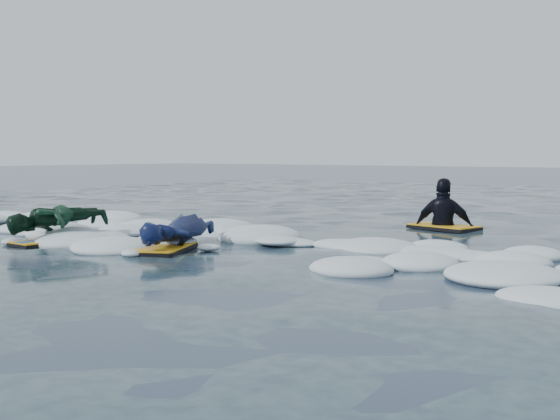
{
  "coord_description": "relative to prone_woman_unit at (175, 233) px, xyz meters",
  "views": [
    {
      "loc": [
        6.7,
        -6.53,
        1.28
      ],
      "look_at": [
        0.57,
        1.6,
        0.46
      ],
      "focal_mm": 45.0,
      "sensor_mm": 36.0,
      "label": 1
    }
  ],
  "objects": [
    {
      "name": "ground",
      "position": [
        -0.07,
        0.02,
        -0.23
      ],
      "size": [
        120.0,
        120.0,
        0.0
      ],
      "primitive_type": "plane",
      "color": "#182A3B",
      "rests_on": "ground"
    },
    {
      "name": "foam_band",
      "position": [
        -0.07,
        1.06,
        -0.23
      ],
      "size": [
        12.0,
        3.1,
        0.3
      ],
      "primitive_type": null,
      "color": "white",
      "rests_on": "ground"
    },
    {
      "name": "prone_woman_unit",
      "position": [
        0.0,
        0.0,
        0.0
      ],
      "size": [
        1.18,
        1.81,
        0.44
      ],
      "rotation": [
        0.0,
        0.0,
        2.04
      ],
      "color": "black",
      "rests_on": "ground"
    },
    {
      "name": "prone_child_unit",
      "position": [
        -1.84,
        -0.52,
        0.05
      ],
      "size": [
        1.0,
        1.51,
        0.54
      ],
      "rotation": [
        0.0,
        0.0,
        1.55
      ],
      "color": "black",
      "rests_on": "ground"
    },
    {
      "name": "waiting_rider_unit",
      "position": [
        1.8,
        4.46,
        -0.22
      ],
      "size": [
        1.26,
        0.87,
        1.72
      ],
      "rotation": [
        0.0,
        0.0,
        -0.22
      ],
      "color": "black",
      "rests_on": "ground"
    }
  ]
}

